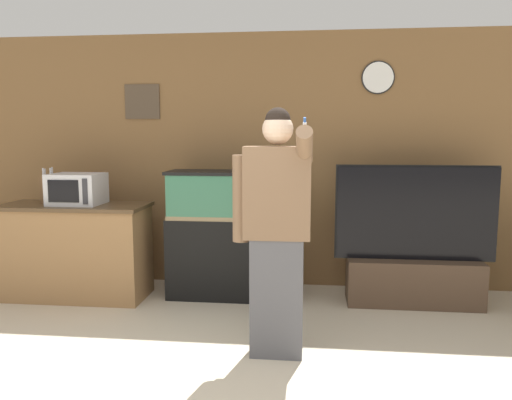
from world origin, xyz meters
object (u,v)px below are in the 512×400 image
Objects in this scene: aquarium_on_stand at (229,234)px; tv_on_stand at (414,264)px; counter_island at (76,251)px; microwave at (77,189)px; knife_block at (47,190)px; person_standing at (276,229)px.

tv_on_stand reaches higher than aquarium_on_stand.
aquarium_on_stand reaches higher than counter_island.
aquarium_on_stand reaches higher than microwave.
counter_island is at bearing -6.77° from knife_block.
tv_on_stand is (1.74, -0.04, -0.24)m from aquarium_on_stand.
aquarium_on_stand is at bearing 113.04° from person_standing.
knife_block is 2.55m from person_standing.
microwave is 0.38× the size of aquarium_on_stand.
microwave is 3.25m from tv_on_stand.
tv_on_stand is at bearing 2.54° from counter_island.
tv_on_stand is at bearing 1.80° from knife_block.
person_standing is at bearing -66.96° from aquarium_on_stand.
aquarium_on_stand is at bearing 7.23° from microwave.
person_standing reaches higher than knife_block.
microwave is at bearing -5.32° from knife_block.
person_standing reaches higher than tv_on_stand.
microwave is at bearing -172.77° from aquarium_on_stand.
knife_block is (-0.28, 0.03, 0.59)m from counter_island.
microwave is 0.32m from knife_block.
counter_island is at bearing -172.83° from aquarium_on_stand.
person_standing is (-1.20, -1.22, 0.54)m from tv_on_stand.
aquarium_on_stand is (1.44, 0.18, -0.44)m from microwave.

